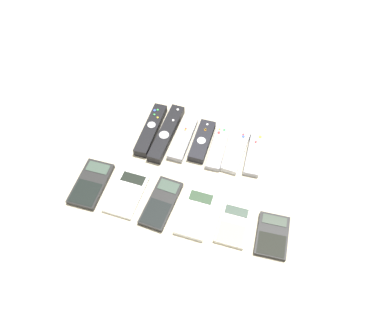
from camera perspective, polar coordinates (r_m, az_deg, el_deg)
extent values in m
plane|color=#B2A88E|center=(1.08, -0.49, -1.77)|extent=(3.00, 3.00, 0.00)
cube|color=black|center=(1.18, -6.26, 5.82)|extent=(0.04, 0.20, 0.03)
cylinder|color=#99999E|center=(1.18, -6.19, 6.55)|extent=(0.03, 0.03, 0.00)
cylinder|color=green|center=(1.21, -5.76, 8.11)|extent=(0.01, 0.01, 0.00)
cylinder|color=green|center=(1.22, -5.25, 8.82)|extent=(0.01, 0.01, 0.00)
cylinder|color=blue|center=(1.22, -5.71, 8.73)|extent=(0.01, 0.01, 0.00)
cylinder|color=yellow|center=(1.20, -5.26, 7.67)|extent=(0.01, 0.01, 0.00)
cube|color=black|center=(1.17, -3.89, 5.31)|extent=(0.05, 0.22, 0.03)
cylinder|color=#99999E|center=(1.15, -4.28, 5.05)|extent=(0.03, 0.03, 0.00)
cylinder|color=silver|center=(1.21, -2.18, 8.88)|extent=(0.01, 0.01, 0.00)
cylinder|color=silver|center=(1.18, -2.88, 7.27)|extent=(0.01, 0.01, 0.00)
cube|color=gray|center=(1.16, -1.41, 4.42)|extent=(0.05, 0.16, 0.02)
cylinder|color=silver|center=(1.14, -1.63, 4.24)|extent=(0.02, 0.02, 0.00)
cylinder|color=orange|center=(1.17, -1.00, 5.86)|extent=(0.01, 0.01, 0.00)
cylinder|color=red|center=(1.17, -0.95, 6.04)|extent=(0.01, 0.01, 0.00)
cube|color=black|center=(1.15, 1.44, 4.16)|extent=(0.05, 0.15, 0.02)
cylinder|color=silver|center=(1.14, 1.33, 4.23)|extent=(0.03, 0.03, 0.00)
cylinder|color=silver|center=(1.18, 2.38, 6.65)|extent=(0.01, 0.01, 0.00)
cylinder|color=yellow|center=(1.16, 2.28, 5.84)|extent=(0.01, 0.01, 0.00)
cylinder|color=orange|center=(1.16, 2.17, 5.80)|extent=(0.01, 0.01, 0.00)
cube|color=gray|center=(1.14, 4.03, 3.22)|extent=(0.05, 0.17, 0.02)
cylinder|color=yellow|center=(1.18, 4.22, 5.91)|extent=(0.01, 0.01, 0.00)
cylinder|color=red|center=(1.17, 4.11, 5.42)|extent=(0.01, 0.01, 0.00)
cylinder|color=green|center=(1.18, 4.94, 5.80)|extent=(0.01, 0.01, 0.00)
cube|color=#B7B7BC|center=(1.14, 6.72, 2.59)|extent=(0.06, 0.16, 0.02)
cylinder|color=red|center=(1.17, 7.84, 5.08)|extent=(0.01, 0.01, 0.00)
cylinder|color=silver|center=(1.17, 7.28, 5.25)|extent=(0.01, 0.01, 0.00)
cylinder|color=blue|center=(1.16, 7.84, 4.77)|extent=(0.01, 0.01, 0.00)
cube|color=gray|center=(1.14, 9.51, 2.14)|extent=(0.05, 0.16, 0.02)
cylinder|color=yellow|center=(1.17, 10.35, 4.70)|extent=(0.01, 0.01, 0.00)
cylinder|color=silver|center=(1.17, 9.50, 4.63)|extent=(0.01, 0.01, 0.00)
cylinder|color=silver|center=(1.16, 9.80, 4.18)|extent=(0.01, 0.01, 0.00)
cylinder|color=red|center=(1.16, 9.69, 3.95)|extent=(0.01, 0.01, 0.00)
cube|color=black|center=(1.11, -15.12, -2.34)|extent=(0.08, 0.15, 0.02)
cube|color=#38473D|center=(1.12, -14.14, 0.04)|extent=(0.07, 0.03, 0.00)
cube|color=black|center=(1.08, -15.96, -3.62)|extent=(0.07, 0.08, 0.00)
cube|color=silver|center=(1.07, -9.92, -3.87)|extent=(0.09, 0.14, 0.01)
cube|color=black|center=(1.08, -8.96, -1.59)|extent=(0.07, 0.03, 0.00)
cube|color=gray|center=(1.05, -10.68, -5.15)|extent=(0.08, 0.07, 0.00)
cube|color=black|center=(1.04, -4.71, -5.37)|extent=(0.08, 0.16, 0.02)
cube|color=#38473D|center=(1.06, -3.60, -2.79)|extent=(0.06, 0.04, 0.00)
cube|color=black|center=(1.02, -5.55, -6.81)|extent=(0.07, 0.08, 0.00)
cube|color=silver|center=(1.02, 0.60, -6.99)|extent=(0.08, 0.14, 0.02)
cube|color=#2D422D|center=(1.04, 1.38, -4.48)|extent=(0.06, 0.03, 0.00)
cube|color=gray|center=(1.00, 0.05, -8.37)|extent=(0.07, 0.07, 0.00)
cube|color=beige|center=(1.01, 6.29, -8.67)|extent=(0.08, 0.12, 0.01)
cube|color=#38473D|center=(1.03, 6.83, -6.53)|extent=(0.06, 0.03, 0.00)
cube|color=gray|center=(1.00, 5.98, -9.87)|extent=(0.07, 0.06, 0.00)
cube|color=black|center=(1.02, 12.14, -10.03)|extent=(0.09, 0.13, 0.01)
cube|color=#333D33|center=(1.03, 12.48, -7.79)|extent=(0.07, 0.03, 0.00)
cube|color=black|center=(1.00, 12.02, -11.31)|extent=(0.07, 0.07, 0.00)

